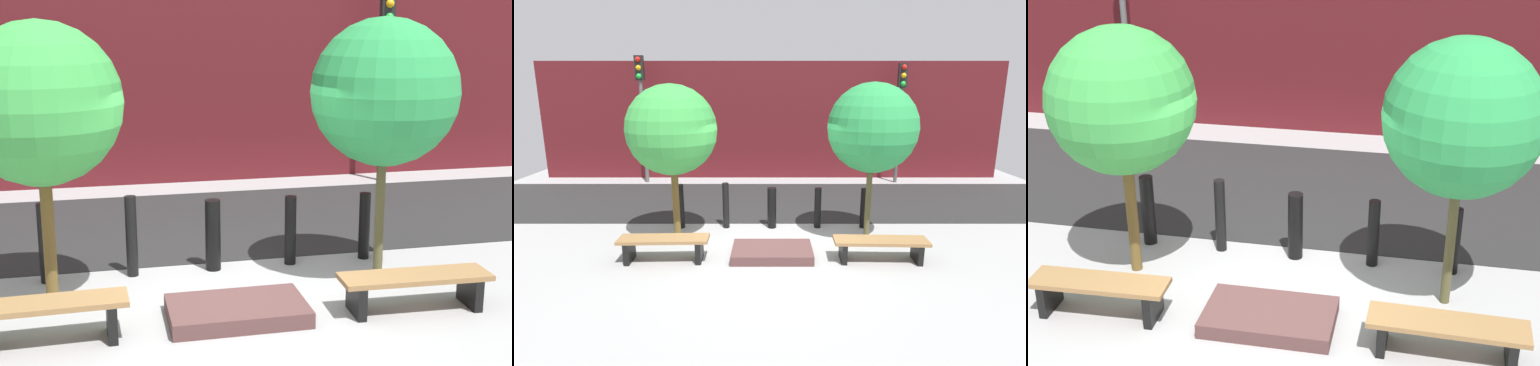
% 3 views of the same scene
% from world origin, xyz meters
% --- Properties ---
extents(ground_plane, '(18.00, 18.00, 0.00)m').
position_xyz_m(ground_plane, '(0.00, 0.00, 0.00)').
color(ground_plane, gray).
extents(road_strip, '(18.00, 4.02, 0.01)m').
position_xyz_m(road_strip, '(0.00, 3.57, 0.01)').
color(road_strip, '#252525').
rests_on(road_strip, ground).
extents(building_facade, '(16.20, 0.50, 4.07)m').
position_xyz_m(building_facade, '(0.00, 6.86, 2.04)').
color(building_facade, '#511419').
rests_on(building_facade, ground).
extents(bench_left, '(1.69, 0.51, 0.47)m').
position_xyz_m(bench_left, '(-2.03, -0.53, 0.33)').
color(bench_left, black).
rests_on(bench_left, ground).
extents(bench_right, '(1.76, 0.53, 0.43)m').
position_xyz_m(bench_right, '(2.03, -0.53, 0.31)').
color(bench_right, black).
rests_on(bench_right, ground).
extents(planter_bed, '(1.54, 0.93, 0.18)m').
position_xyz_m(planter_bed, '(0.00, -0.33, 0.09)').
color(planter_bed, '#523433').
rests_on(planter_bed, ground).
extents(tree_behind_left_bench, '(1.84, 1.84, 3.28)m').
position_xyz_m(tree_behind_left_bench, '(-2.03, 0.56, 2.35)').
color(tree_behind_left_bench, brown).
rests_on(tree_behind_left_bench, ground).
extents(tree_behind_right_bench, '(1.83, 1.83, 3.31)m').
position_xyz_m(tree_behind_right_bench, '(2.03, 0.56, 2.39)').
color(tree_behind_right_bench, '#4D492A').
rests_on(tree_behind_right_bench, ground).
extents(bollard_far_left, '(0.19, 0.19, 1.03)m').
position_xyz_m(bollard_far_left, '(-2.13, 1.31, 0.52)').
color(bollard_far_left, black).
rests_on(bollard_far_left, ground).
extents(bollard_left, '(0.15, 0.15, 1.07)m').
position_xyz_m(bollard_left, '(-1.06, 1.31, 0.53)').
color(bollard_left, black).
rests_on(bollard_left, ground).
extents(bollard_center, '(0.21, 0.21, 0.96)m').
position_xyz_m(bollard_center, '(0.00, 1.31, 0.48)').
color(bollard_center, black).
rests_on(bollard_center, ground).
extents(bollard_right, '(0.16, 0.16, 0.95)m').
position_xyz_m(bollard_right, '(1.06, 1.31, 0.47)').
color(bollard_right, black).
rests_on(bollard_right, ground).
extents(bollard_far_right, '(0.15, 0.15, 0.94)m').
position_xyz_m(bollard_far_right, '(2.13, 1.31, 0.47)').
color(bollard_far_right, black).
rests_on(bollard_far_right, ground).
extents(traffic_light_west, '(0.28, 0.27, 4.20)m').
position_xyz_m(traffic_light_west, '(-4.28, 5.87, 2.87)').
color(traffic_light_west, '#585858').
rests_on(traffic_light_west, ground).
extents(traffic_light_mid_west, '(0.28, 0.27, 3.96)m').
position_xyz_m(traffic_light_mid_west, '(4.28, 5.87, 2.72)').
color(traffic_light_mid_west, '#4A4A4A').
rests_on(traffic_light_mid_west, ground).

